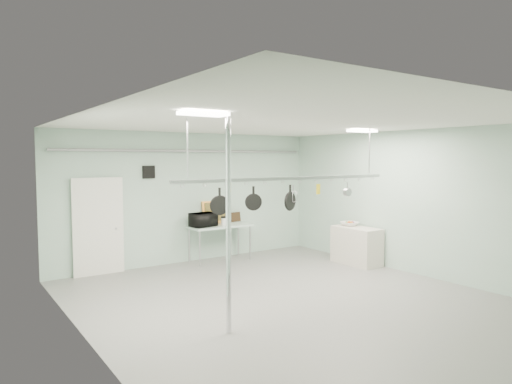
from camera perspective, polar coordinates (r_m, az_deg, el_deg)
floor at (r=8.44m, az=4.58°, el=-13.50°), size 8.00×8.00×0.00m
ceiling at (r=8.07m, az=4.71°, el=8.64°), size 7.00×8.00×0.02m
back_wall at (r=11.45m, az=-8.12°, el=-0.67°), size 7.00×0.02×3.20m
right_wall at (r=10.65m, az=19.33°, el=-1.23°), size 0.02×8.00×3.20m
door at (r=10.64m, az=-19.14°, el=-4.21°), size 1.10×0.10×2.20m
wall_vent at (r=10.95m, az=-13.27°, el=2.44°), size 0.30×0.04×0.30m
conduit_pipe at (r=11.33m, az=-7.97°, el=5.10°), size 6.60×0.07×0.07m
chrome_pole at (r=6.64m, az=-3.47°, el=-4.16°), size 0.08×0.08×3.20m
prep_table at (r=11.48m, az=-4.52°, el=-4.49°), size 1.60×0.70×0.91m
side_cabinet at (r=11.43m, az=12.45°, el=-6.56°), size 0.60×1.20×0.90m
pot_rack at (r=8.41m, az=4.43°, el=1.91°), size 4.80×0.06×1.00m
light_panel_left at (r=6.17m, az=-6.58°, el=9.72°), size 0.65×0.30×0.05m
light_panel_right at (r=10.15m, az=13.13°, el=7.46°), size 0.65×0.30×0.05m
microwave at (r=11.21m, az=-6.60°, el=-3.47°), size 0.67×0.50×0.34m
coffee_canister at (r=11.40m, az=-3.98°, el=-3.71°), size 0.19×0.19×0.19m
painting_large at (r=11.73m, az=-4.97°, el=-2.52°), size 0.79×0.19×0.58m
painting_small at (r=12.04m, az=-2.59°, el=-3.13°), size 0.31×0.10×0.25m
fruit_bowl at (r=11.56m, az=11.63°, el=-3.91°), size 0.42×0.42×0.10m
skillet_left at (r=7.56m, az=-4.57°, el=-1.13°), size 0.33×0.15×0.44m
skillet_mid at (r=7.92m, az=-0.32°, el=-0.73°), size 0.29×0.18×0.40m
skillet_right at (r=8.41m, az=4.28°, el=-0.71°), size 0.35×0.17×0.48m
whisk at (r=8.46m, az=4.67°, el=-0.27°), size 0.27×0.27×0.36m
grater at (r=8.86m, az=7.78°, el=0.36°), size 0.09×0.04×0.22m
saucepan at (r=9.41m, az=11.35°, el=0.29°), size 0.19×0.15×0.30m
fruit_cluster at (r=11.55m, az=11.64°, el=-3.72°), size 0.24×0.24×0.09m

